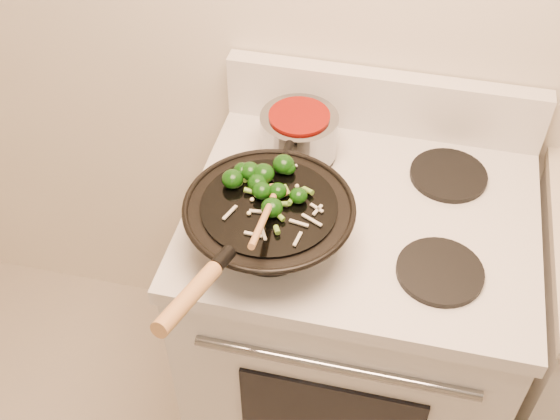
# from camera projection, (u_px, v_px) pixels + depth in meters

# --- Properties ---
(stove) EXTENTS (0.78, 0.67, 1.08)m
(stove) POSITION_uv_depth(u_px,v_px,m) (349.00, 325.00, 1.90)
(stove) COLOR silver
(stove) RESTS_ON ground
(wok) EXTENTS (0.35, 0.58, 0.22)m
(wok) POSITION_uv_depth(u_px,v_px,m) (268.00, 222.00, 1.45)
(wok) COLOR black
(wok) RESTS_ON stove
(stirfry) EXTENTS (0.23, 0.23, 0.04)m
(stirfry) POSITION_uv_depth(u_px,v_px,m) (265.00, 181.00, 1.44)
(stirfry) COLOR black
(stirfry) RESTS_ON wok
(wooden_spoon) EXTENTS (0.05, 0.24, 0.08)m
(wooden_spoon) POSITION_uv_depth(u_px,v_px,m) (269.00, 206.00, 1.37)
(wooden_spoon) COLOR #A97342
(wooden_spoon) RESTS_ON wok
(saucepan) EXTENTS (0.18, 0.30, 0.11)m
(saucepan) POSITION_uv_depth(u_px,v_px,m) (299.00, 134.00, 1.66)
(saucepan) COLOR gray
(saucepan) RESTS_ON stove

